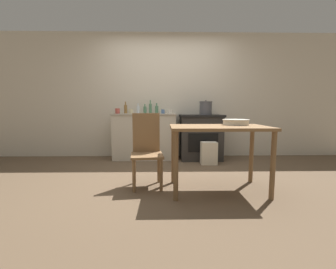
% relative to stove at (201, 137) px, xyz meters
% --- Properties ---
extents(ground_plane, '(14.00, 14.00, 0.00)m').
position_rel_stove_xyz_m(ground_plane, '(-0.67, -1.25, -0.45)').
color(ground_plane, brown).
extents(wall_back, '(8.00, 0.07, 2.55)m').
position_rel_stove_xyz_m(wall_back, '(-0.67, 0.33, 0.83)').
color(wall_back, beige).
rests_on(wall_back, ground_plane).
extents(counter_cabinet, '(1.26, 0.51, 0.91)m').
position_rel_stove_xyz_m(counter_cabinet, '(-1.12, 0.06, 0.01)').
color(counter_cabinet, beige).
rests_on(counter_cabinet, ground_plane).
extents(stove, '(0.84, 0.63, 0.89)m').
position_rel_stove_xyz_m(stove, '(0.00, 0.00, 0.00)').
color(stove, '#2D2B28').
rests_on(stove, ground_plane).
extents(work_table, '(1.16, 0.70, 0.80)m').
position_rel_stove_xyz_m(work_table, '(-0.08, -1.76, 0.24)').
color(work_table, olive).
rests_on(work_table, ground_plane).
extents(chair, '(0.44, 0.44, 0.95)m').
position_rel_stove_xyz_m(chair, '(-0.96, -1.54, 0.04)').
color(chair, olive).
rests_on(chair, ground_plane).
extents(flour_sack, '(0.29, 0.20, 0.41)m').
position_rel_stove_xyz_m(flour_sack, '(0.08, -0.44, -0.24)').
color(flour_sack, beige).
rests_on(flour_sack, ground_plane).
extents(stock_pot, '(0.25, 0.25, 0.28)m').
position_rel_stove_xyz_m(stock_pot, '(0.08, -0.07, 0.57)').
color(stock_pot, '#4C4C51').
rests_on(stock_pot, stove).
extents(mixing_bowl_large, '(0.34, 0.34, 0.07)m').
position_rel_stove_xyz_m(mixing_bowl_large, '(0.18, -1.60, 0.39)').
color(mixing_bowl_large, silver).
rests_on(mixing_bowl_large, work_table).
extents(bottle_far_left, '(0.06, 0.06, 0.27)m').
position_rel_stove_xyz_m(bottle_far_left, '(-1.01, 0.13, 0.57)').
color(bottle_far_left, '#517F5B').
rests_on(bottle_far_left, counter_cabinet).
extents(bottle_left, '(0.06, 0.06, 0.19)m').
position_rel_stove_xyz_m(bottle_left, '(-1.12, 0.14, 0.54)').
color(bottle_left, '#517F5B').
rests_on(bottle_left, counter_cabinet).
extents(bottle_mid_left, '(0.06, 0.06, 0.20)m').
position_rel_stove_xyz_m(bottle_mid_left, '(-1.25, 0.11, 0.54)').
color(bottle_mid_left, silver).
rests_on(bottle_mid_left, counter_cabinet).
extents(bottle_center_left, '(0.06, 0.06, 0.23)m').
position_rel_stove_xyz_m(bottle_center_left, '(-1.50, 0.11, 0.56)').
color(bottle_center_left, olive).
rests_on(bottle_center_left, counter_cabinet).
extents(bottle_center, '(0.07, 0.07, 0.20)m').
position_rel_stove_xyz_m(bottle_center, '(-0.88, 0.13, 0.55)').
color(bottle_center, '#517F5B').
rests_on(bottle_center, counter_cabinet).
extents(cup_center_right, '(0.08, 0.08, 0.09)m').
position_rel_stove_xyz_m(cup_center_right, '(-1.37, -0.10, 0.51)').
color(cup_center_right, beige).
rests_on(cup_center_right, counter_cabinet).
extents(cup_mid_right, '(0.07, 0.07, 0.08)m').
position_rel_stove_xyz_m(cup_mid_right, '(-0.75, -0.02, 0.51)').
color(cup_mid_right, '#4C6B99').
rests_on(cup_mid_right, counter_cabinet).
extents(cup_right, '(0.09, 0.09, 0.10)m').
position_rel_stove_xyz_m(cup_right, '(-1.63, -0.08, 0.52)').
color(cup_right, '#B74C42').
rests_on(cup_right, counter_cabinet).
extents(cup_far_right, '(0.07, 0.07, 0.08)m').
position_rel_stove_xyz_m(cup_far_right, '(-0.62, -0.10, 0.50)').
color(cup_far_right, silver).
rests_on(cup_far_right, counter_cabinet).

